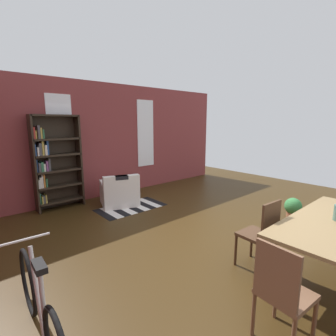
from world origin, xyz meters
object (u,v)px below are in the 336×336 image
(bicycle_second, at_px, (40,310))
(potted_plant_by_shelf, at_px, (293,208))
(dining_chair_far_left, at_px, (262,232))
(bookshelf_tall, at_px, (54,162))
(dining_table, at_px, (336,228))
(dining_chair_head_left, at_px, (282,291))
(armchair_white, at_px, (120,193))

(bicycle_second, relative_size, potted_plant_by_shelf, 3.89)
(dining_chair_far_left, xyz_separation_m, bookshelf_tall, (-1.23, 4.21, 0.55))
(bookshelf_tall, xyz_separation_m, bicycle_second, (-1.25, -3.54, -0.72))
(dining_table, xyz_separation_m, bookshelf_tall, (-1.70, 4.89, 0.39))
(bicycle_second, height_order, potted_plant_by_shelf, bicycle_second)
(dining_chair_head_left, relative_size, potted_plant_by_shelf, 2.14)
(dining_chair_head_left, bearing_deg, bicycle_second, 139.11)
(dining_table, xyz_separation_m, armchair_white, (-0.51, 4.18, -0.39))
(potted_plant_by_shelf, bearing_deg, bookshelf_tall, 131.06)
(dining_chair_far_left, distance_m, potted_plant_by_shelf, 2.12)
(dining_table, xyz_separation_m, dining_chair_head_left, (-1.39, 0.01, -0.16))
(dining_table, distance_m, potted_plant_by_shelf, 1.99)
(dining_table, height_order, dining_chair_head_left, dining_chair_head_left)
(dining_chair_head_left, bearing_deg, armchair_white, 78.11)
(bookshelf_tall, relative_size, bicycle_second, 1.20)
(dining_chair_head_left, height_order, bookshelf_tall, bookshelf_tall)
(bookshelf_tall, bearing_deg, armchair_white, -31.01)
(dining_table, height_order, bicycle_second, bicycle_second)
(dining_chair_far_left, bearing_deg, bookshelf_tall, 106.32)
(dining_chair_head_left, distance_m, armchair_white, 4.27)
(dining_table, relative_size, dining_chair_far_left, 2.14)
(bookshelf_tall, distance_m, armchair_white, 1.59)
(bicycle_second, bearing_deg, dining_table, -24.64)
(dining_chair_far_left, relative_size, bicycle_second, 0.55)
(armchair_white, bearing_deg, potted_plant_by_shelf, -55.51)
(armchair_white, bearing_deg, bookshelf_tall, 148.99)
(dining_chair_far_left, bearing_deg, dining_table, -55.92)
(dining_chair_head_left, distance_m, bookshelf_tall, 4.93)
(dining_table, distance_m, armchair_white, 4.23)
(dining_chair_head_left, height_order, dining_chair_far_left, same)
(dining_chair_head_left, bearing_deg, bookshelf_tall, 93.57)
(dining_chair_head_left, xyz_separation_m, bookshelf_tall, (-0.30, 4.89, 0.55))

